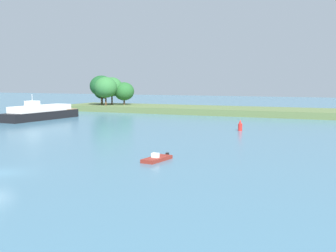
{
  "coord_description": "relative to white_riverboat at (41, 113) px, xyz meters",
  "views": [
    {
      "loc": [
        31.01,
        -30.6,
        8.59
      ],
      "look_at": [
        1.63,
        34.53,
        1.2
      ],
      "focal_mm": 47.86,
      "sensor_mm": 36.0,
      "label": 1
    }
  ],
  "objects": [
    {
      "name": "treeline_island",
      "position": [
        24.78,
        32.1,
        0.82
      ],
      "size": [
        96.94,
        16.88,
        9.8
      ],
      "color": "#566B3D",
      "rests_on": "ground"
    },
    {
      "name": "channel_buoy_red",
      "position": [
        45.3,
        -3.43,
        -0.63
      ],
      "size": [
        0.7,
        0.7,
        1.9
      ],
      "color": "red",
      "rests_on": "ground"
    },
    {
      "name": "white_riverboat",
      "position": [
        0.0,
        0.0,
        0.0
      ],
      "size": [
        5.69,
        20.04,
        5.56
      ],
      "color": "black",
      "rests_on": "ground"
    },
    {
      "name": "fishing_skiff",
      "position": [
        44.69,
        -34.66,
        -1.21
      ],
      "size": [
        1.93,
        4.49,
        0.89
      ],
      "color": "maroon",
      "rests_on": "ground"
    }
  ]
}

